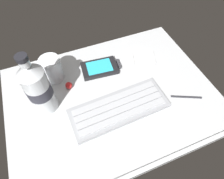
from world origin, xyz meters
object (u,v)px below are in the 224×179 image
Objects in this scene: charger_block at (144,59)px; trackball_mouse at (69,85)px; juice_cup at (52,70)px; stylus_pen at (186,96)px; water_bottle at (38,88)px; keyboard at (119,108)px; handheld_device at (101,67)px.

trackball_mouse is at bearing -176.87° from charger_block.
juice_cup reaches higher than stylus_pen.
trackball_mouse is at bearing 27.87° from water_bottle.
keyboard is 23.16cm from water_bottle.
water_bottle is at bearing 154.67° from keyboard.
keyboard is at bearing -51.84° from juice_cup.
keyboard is 1.41× the size of water_bottle.
juice_cup is 0.41× the size of water_bottle.
stylus_pen is (5.20, -18.77, -0.85)cm from charger_block.
keyboard is 21.38cm from stylus_pen.
charger_block is at bearing 43.33° from keyboard.
water_bottle is at bearing -170.92° from charger_block.
keyboard is 24.59cm from juice_cup.
trackball_mouse is (3.35, -5.75, -2.81)cm from juice_cup.
keyboard is 4.20× the size of charger_block.
keyboard is at bearing -91.93° from handheld_device.
stylus_pen is (20.45, -20.86, -0.38)cm from handheld_device.
handheld_device is 15.40cm from charger_block.
trackball_mouse is at bearing -163.70° from handheld_device.
keyboard is at bearing -165.39° from stylus_pen.
stylus_pen is at bearing -74.51° from charger_block.
charger_block is (35.41, 5.66, -7.81)cm from water_bottle.
water_bottle is at bearing -152.13° from trackball_mouse.
juice_cup is at bearing 172.45° from stylus_pen.
handheld_device is 1.40× the size of stylus_pen.
trackball_mouse is at bearing 131.13° from keyboard.
charger_block reaches higher than keyboard.
charger_block is at bearing -7.80° from handheld_device.
handheld_device is (0.57, 17.02, -0.08)cm from keyboard.
keyboard is 3.46× the size of juice_cup.
handheld_device is 1.57× the size of juice_cup.
water_bottle is 9.45× the size of trackball_mouse.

